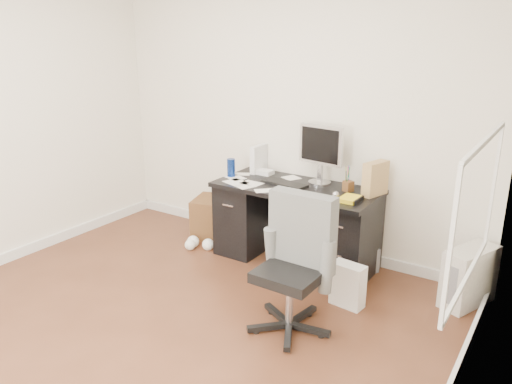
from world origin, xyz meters
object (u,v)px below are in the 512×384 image
Objects in this scene: lcd_monitor at (321,154)px; wicker_basket at (215,217)px; keyboard at (284,183)px; office_chair at (290,267)px; desk at (295,222)px; pc_tower at (469,277)px.

lcd_monitor is 1.34× the size of wicker_basket.
office_chair is at bearing -49.09° from keyboard.
office_chair is at bearing -36.06° from wicker_basket.
pc_tower is (1.54, 0.06, -0.16)m from desk.
wicker_basket is (-1.17, -0.10, -0.82)m from lcd_monitor.
lcd_monitor reaches higher than office_chair.
office_chair is (0.64, -1.02, -0.26)m from keyboard.
desk is 1.05m from wicker_basket.
desk is 0.67m from lcd_monitor.
wicker_basket is (-0.91, 0.11, -0.55)m from keyboard.
lcd_monitor is at bearing 108.52° from office_chair.
desk is 3.32× the size of keyboard.
desk reaches higher than pc_tower.
lcd_monitor is 0.43m from keyboard.
pc_tower is at bearing 48.44° from office_chair.
keyboard reaches higher than wicker_basket.
lcd_monitor is at bearing 47.48° from keyboard.
office_chair reaches higher than desk.
keyboard is 0.45× the size of office_chair.
lcd_monitor is 0.55× the size of office_chair.
keyboard is 1.74m from pc_tower.
keyboard reaches higher than desk.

